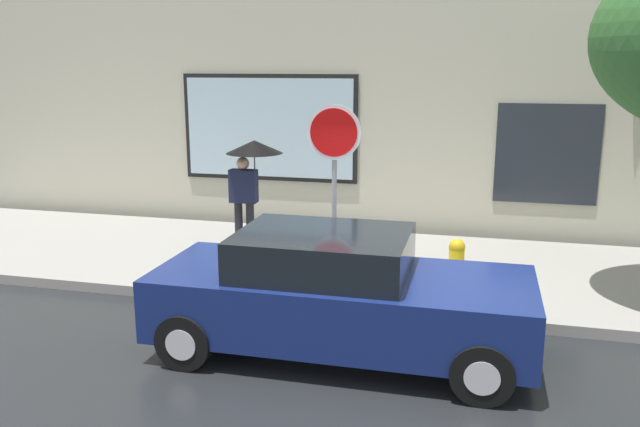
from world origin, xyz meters
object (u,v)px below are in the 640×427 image
Objects in this scene: parked_car at (338,295)px; fire_hydrant at (456,265)px; stop_sign at (334,160)px; pedestrian_with_umbrella at (251,163)px.

parked_car reaches higher than fire_hydrant.
parked_car is at bearing -75.62° from stop_sign.
stop_sign is at bearing 104.38° from parked_car.
pedestrian_with_umbrella reaches higher than parked_car.
pedestrian_with_umbrella is (-2.29, 3.47, 0.93)m from parked_car.
parked_car is 2.27m from stop_sign.
fire_hydrant is 0.39× the size of pedestrian_with_umbrella.
pedestrian_with_umbrella is at bearing 123.39° from parked_car.
pedestrian_with_umbrella reaches higher than fire_hydrant.
pedestrian_with_umbrella is (-3.53, 1.34, 1.13)m from fire_hydrant.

